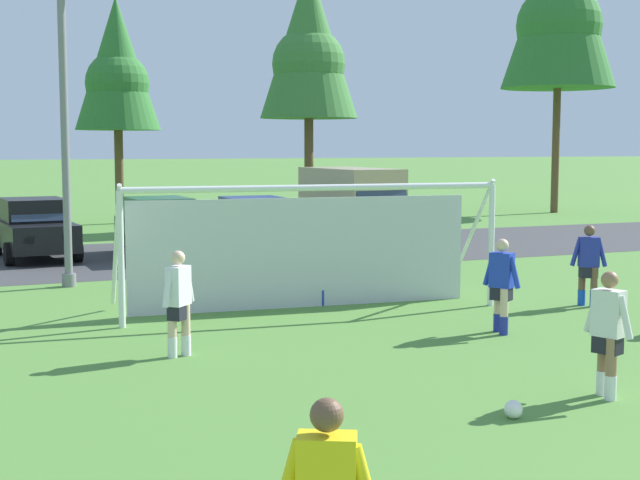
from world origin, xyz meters
The scene contains 17 objects.
ground_plane centered at (0.00, 15.00, 0.00)m, with size 400.00×400.00×0.00m, color #518438.
parking_lot_strip centered at (0.00, 22.57, 0.00)m, with size 52.00×8.40×0.01m, color #3D3D3F.
soccer_ball centered at (-1.34, 5.33, 0.11)m, with size 0.22×0.22×0.22m.
soccer_goal centered at (-0.95, 13.04, 1.29)m, with size 7.55×2.53×2.57m.
player_striker_near centered at (-4.25, 9.97, 0.82)m, with size 0.63×0.53×1.64m.
player_defender_far centered at (1.30, 9.57, 0.82)m, with size 0.41×0.71×1.64m.
player_winger_left centered at (4.43, 11.17, 0.82)m, with size 0.68×0.44×1.64m.
player_winger_right centered at (0.28, 5.64, 0.82)m, with size 0.36×0.74×1.64m.
player_trailing_back centered at (-0.57, 13.39, 0.82)m, with size 0.68×0.44×1.64m.
parked_car_slot_far_left centered at (-5.15, 23.50, 0.88)m, with size 2.27×4.32×1.72m.
parked_car_slot_left centered at (-1.76, 22.59, 0.88)m, with size 2.12×4.25×1.72m.
parked_car_slot_center_left centered at (0.86, 21.59, 0.88)m, with size 2.15×4.26×1.72m.
parked_car_slot_center centered at (4.32, 22.41, 1.34)m, with size 2.34×4.87×2.52m.
tree_center_back centered at (-0.79, 34.48, 6.37)m, with size 3.48×3.48×9.27m.
tree_mid_right centered at (5.98, 30.27, 7.10)m, with size 3.87×3.87×10.33m.
tree_right_edge centered at (19.70, 32.66, 9.83)m, with size 5.35×5.35×14.28m.
street_lamp centered at (-4.74, 17.80, 3.60)m, with size 2.00×0.32×6.93m.
Camera 1 is at (-7.47, -3.50, 3.23)m, focal length 51.03 mm.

